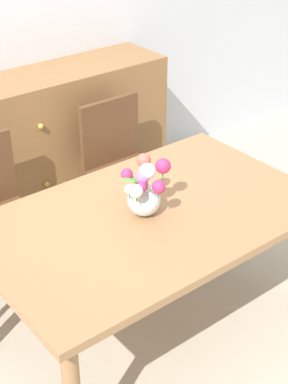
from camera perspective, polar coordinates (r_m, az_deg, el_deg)
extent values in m
plane|color=#B7AD99|center=(3.22, 0.54, -13.15)|extent=(12.00, 12.00, 0.00)
cube|color=#9E7047|center=(2.77, 0.61, -2.43)|extent=(1.60, 1.00, 0.04)
cylinder|color=#9E7047|center=(3.64, 5.30, -0.53)|extent=(0.07, 0.07, 0.70)
cylinder|color=brown|center=(3.34, -9.27, -6.77)|extent=(0.04, 0.04, 0.44)
cylinder|color=brown|center=(3.60, -12.16, -3.94)|extent=(0.04, 0.04, 0.44)
cube|color=brown|center=(3.65, -1.50, 1.69)|extent=(0.42, 0.42, 0.04)
cylinder|color=brown|center=(3.75, 2.41, -1.71)|extent=(0.04, 0.04, 0.44)
cylinder|color=brown|center=(3.56, -2.01, -3.65)|extent=(0.04, 0.04, 0.44)
cylinder|color=brown|center=(3.98, -0.95, 0.49)|extent=(0.04, 0.04, 0.44)
cylinder|color=brown|center=(3.81, -5.25, -1.22)|extent=(0.04, 0.04, 0.44)
cube|color=brown|center=(3.68, -3.36, 5.93)|extent=(0.42, 0.04, 0.42)
cube|color=olive|center=(4.00, -7.58, 4.92)|extent=(1.40, 0.44, 1.00)
sphere|color=#B7933D|center=(3.57, -10.00, 6.31)|extent=(0.04, 0.04, 0.04)
sphere|color=#B7933D|center=(3.86, -2.18, 8.70)|extent=(0.04, 0.04, 0.04)
sphere|color=#B7933D|center=(3.75, -9.45, 0.76)|extent=(0.04, 0.04, 0.04)
sphere|color=#B7933D|center=(4.03, -2.07, 3.43)|extent=(0.04, 0.04, 0.04)
sphere|color=silver|center=(2.71, 0.00, -0.75)|extent=(0.16, 0.16, 0.16)
sphere|color=#D12D66|center=(2.68, 1.81, 2.58)|extent=(0.07, 0.07, 0.07)
cylinder|color=#478438|center=(2.71, 1.80, 1.70)|extent=(0.01, 0.01, 0.09)
sphere|color=#B266C6|center=(2.61, -0.12, 1.46)|extent=(0.06, 0.06, 0.06)
cylinder|color=#478438|center=(2.63, -0.12, 0.67)|extent=(0.01, 0.01, 0.08)
sphere|color=#E55B4C|center=(2.71, -0.02, 3.09)|extent=(0.07, 0.07, 0.07)
cylinder|color=#478438|center=(2.73, -0.02, 2.12)|extent=(0.01, 0.01, 0.10)
sphere|color=#D12D66|center=(2.59, 1.44, 0.50)|extent=(0.06, 0.06, 0.06)
cylinder|color=#478438|center=(2.60, 1.43, -0.06)|extent=(0.01, 0.01, 0.06)
sphere|color=#D12D66|center=(2.61, -0.24, 0.51)|extent=(0.05, 0.05, 0.05)
cylinder|color=#478438|center=(2.62, -0.24, 0.05)|extent=(0.01, 0.01, 0.05)
sphere|color=white|center=(2.61, 0.31, 2.03)|extent=(0.08, 0.08, 0.08)
cylinder|color=#478438|center=(2.64, 0.31, 1.02)|extent=(0.01, 0.01, 0.11)
sphere|color=white|center=(2.59, -1.43, 0.25)|extent=(0.05, 0.05, 0.05)
cylinder|color=#478438|center=(2.60, -1.43, -0.19)|extent=(0.01, 0.01, 0.05)
sphere|color=white|center=(2.56, -0.77, 0.07)|extent=(0.06, 0.06, 0.06)
cylinder|color=#478438|center=(2.57, -0.77, -0.46)|extent=(0.01, 0.01, 0.06)
sphere|color=#D12D66|center=(2.74, -1.69, 1.74)|extent=(0.06, 0.06, 0.06)
cylinder|color=#478438|center=(2.75, -1.68, 1.44)|extent=(0.01, 0.01, 0.03)
ellipsoid|color=#478438|center=(2.70, -1.47, 1.18)|extent=(0.05, 0.07, 0.01)
ellipsoid|color=#478438|center=(2.59, 0.72, 0.17)|extent=(0.04, 0.07, 0.04)
ellipsoid|color=#478438|center=(2.73, -0.94, 1.17)|extent=(0.03, 0.07, 0.03)
ellipsoid|color=#478438|center=(2.61, -1.35, 0.06)|extent=(0.07, 0.04, 0.02)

